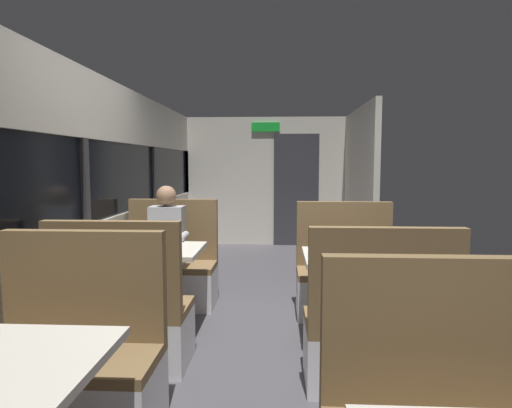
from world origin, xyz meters
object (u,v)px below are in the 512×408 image
object	(u,v)px
bench_near_window_facing_entry	(74,373)
seated_passenger	(168,256)
dining_table_mid_window	(150,259)
bench_mid_window_facing_entry	(170,274)
coffee_cup_primary	(345,253)
dining_table_rear_aisle	(359,267)
bench_mid_window_facing_end	(123,323)
bench_rear_aisle_facing_entry	(345,281)
bench_rear_aisle_facing_end	(378,339)

from	to	relation	value
bench_near_window_facing_entry	seated_passenger	distance (m)	2.09
dining_table_mid_window	bench_mid_window_facing_entry	size ratio (longest dim) A/B	0.82
dining_table_mid_window	coffee_cup_primary	bearing A→B (deg)	-10.91
dining_table_rear_aisle	seated_passenger	xyz separation A→B (m)	(-1.79, 0.83, -0.10)
dining_table_mid_window	dining_table_rear_aisle	world-z (taller)	same
bench_mid_window_facing_end	bench_mid_window_facing_entry	xyz separation A→B (m)	(0.00, 1.40, 0.00)
bench_mid_window_facing_entry	bench_rear_aisle_facing_entry	bearing A→B (deg)	-6.38
bench_mid_window_facing_entry	seated_passenger	xyz separation A→B (m)	(0.00, -0.07, 0.21)
dining_table_mid_window	bench_mid_window_facing_end	world-z (taller)	bench_mid_window_facing_end
dining_table_mid_window	bench_rear_aisle_facing_entry	bearing A→B (deg)	15.59
bench_rear_aisle_facing_entry	coffee_cup_primary	size ratio (longest dim) A/B	12.22
bench_rear_aisle_facing_end	seated_passenger	xyz separation A→B (m)	(-1.79, 1.53, 0.21)
bench_mid_window_facing_end	bench_rear_aisle_facing_entry	size ratio (longest dim) A/B	1.00
dining_table_mid_window	seated_passenger	world-z (taller)	seated_passenger
bench_rear_aisle_facing_entry	seated_passenger	world-z (taller)	seated_passenger
bench_near_window_facing_entry	dining_table_mid_window	bearing A→B (deg)	90.00
dining_table_mid_window	seated_passenger	xyz separation A→B (m)	(0.00, 0.63, -0.10)
bench_mid_window_facing_end	seated_passenger	xyz separation A→B (m)	(0.00, 1.33, 0.21)
dining_table_rear_aisle	coffee_cup_primary	bearing A→B (deg)	-138.94
bench_near_window_facing_entry	dining_table_mid_window	distance (m)	1.49
dining_table_mid_window	coffee_cup_primary	world-z (taller)	coffee_cup_primary
bench_rear_aisle_facing_entry	bench_rear_aisle_facing_end	bearing A→B (deg)	-90.00
bench_mid_window_facing_entry	dining_table_rear_aisle	world-z (taller)	bench_mid_window_facing_entry
bench_mid_window_facing_end	bench_rear_aisle_facing_end	bearing A→B (deg)	-6.38
bench_mid_window_facing_entry	bench_rear_aisle_facing_entry	world-z (taller)	same
dining_table_mid_window	dining_table_rear_aisle	size ratio (longest dim) A/B	1.00
seated_passenger	dining_table_mid_window	bearing A→B (deg)	-90.00
bench_rear_aisle_facing_end	coffee_cup_primary	world-z (taller)	bench_rear_aisle_facing_end
coffee_cup_primary	bench_rear_aisle_facing_end	bearing A→B (deg)	-76.78
bench_rear_aisle_facing_end	bench_mid_window_facing_end	bearing A→B (deg)	173.62
bench_rear_aisle_facing_end	bench_rear_aisle_facing_entry	xyz separation A→B (m)	(0.00, 1.40, 0.00)
coffee_cup_primary	dining_table_mid_window	bearing A→B (deg)	169.09
bench_mid_window_facing_entry	bench_rear_aisle_facing_end	distance (m)	2.40
dining_table_mid_window	seated_passenger	distance (m)	0.64
dining_table_mid_window	coffee_cup_primary	distance (m)	1.69
bench_mid_window_facing_end	bench_mid_window_facing_entry	bearing A→B (deg)	90.00
dining_table_mid_window	bench_mid_window_facing_entry	xyz separation A→B (m)	(0.00, 0.70, -0.31)
seated_passenger	coffee_cup_primary	world-z (taller)	seated_passenger
dining_table_rear_aisle	bench_near_window_facing_entry	bearing A→B (deg)	-144.93
bench_mid_window_facing_end	bench_rear_aisle_facing_entry	world-z (taller)	same
bench_mid_window_facing_end	dining_table_rear_aisle	bearing A→B (deg)	15.59
bench_near_window_facing_entry	seated_passenger	bearing A→B (deg)	90.00
bench_rear_aisle_facing_end	bench_rear_aisle_facing_entry	bearing A→B (deg)	90.00
bench_rear_aisle_facing_end	coffee_cup_primary	distance (m)	0.75
bench_rear_aisle_facing_entry	coffee_cup_primary	bearing A→B (deg)	-99.46
bench_near_window_facing_entry	bench_mid_window_facing_entry	bearing A→B (deg)	90.00
seated_passenger	bench_rear_aisle_facing_entry	bearing A→B (deg)	-4.08
bench_rear_aisle_facing_end	dining_table_mid_window	bearing A→B (deg)	153.32
bench_mid_window_facing_entry	bench_mid_window_facing_end	bearing A→B (deg)	-90.00
dining_table_rear_aisle	seated_passenger	distance (m)	1.97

